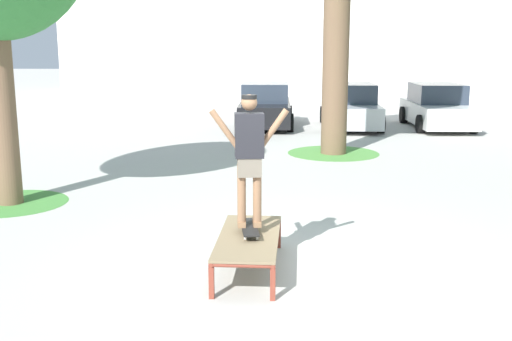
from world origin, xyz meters
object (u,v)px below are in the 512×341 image
skater (249,151)px  car_silver (351,107)px  car_black (265,106)px  skate_box (249,239)px  skateboard (249,228)px  car_white (437,108)px

skater → car_silver: 13.96m
car_black → car_silver: 2.95m
skate_box → skateboard: size_ratio=2.33×
skate_box → car_black: (-0.45, 13.94, 0.28)m
skateboard → car_white: bearing=68.5°
skateboard → car_black: size_ratio=0.19×
skateboard → car_white: (5.44, 13.81, 0.15)m
car_silver → car_white: (2.94, 0.10, 0.00)m
skate_box → car_white: size_ratio=0.45×
car_white → car_silver: bearing=-178.0°
skater → car_silver: bearing=79.7°
car_black → car_white: same height
skate_box → skater: 1.12m
skateboard → car_silver: (2.50, 13.71, 0.15)m
skateboard → car_black: 13.84m
car_black → car_silver: size_ratio=1.00×
skateboard → skater: (-0.00, 0.00, 0.99)m
car_silver → car_white: bearing=2.0°
skate_box → car_silver: (2.50, 13.82, 0.28)m
skateboard → car_silver: bearing=79.7°
skater → car_white: (5.44, 13.81, -0.84)m
skater → car_white: bearing=68.5°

